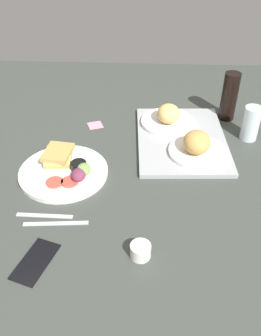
% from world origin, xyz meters
% --- Properties ---
extents(ground_plane, '(1.90, 1.50, 0.03)m').
position_xyz_m(ground_plane, '(0.00, 0.00, -0.01)').
color(ground_plane, '#383D38').
extents(serving_tray, '(0.47, 0.35, 0.02)m').
position_xyz_m(serving_tray, '(-0.21, 0.21, 0.01)').
color(serving_tray, '#9EA0A3').
rests_on(serving_tray, ground_plane).
extents(bread_plate_near, '(0.21, 0.21, 0.08)m').
position_xyz_m(bread_plate_near, '(-0.30, 0.16, 0.04)').
color(bread_plate_near, white).
rests_on(bread_plate_near, serving_tray).
extents(bread_plate_far, '(0.21, 0.21, 0.09)m').
position_xyz_m(bread_plate_far, '(-0.10, 0.26, 0.05)').
color(bread_plate_far, white).
rests_on(bread_plate_far, serving_tray).
extents(plate_with_salad, '(0.30, 0.30, 0.05)m').
position_xyz_m(plate_with_salad, '(0.01, -0.19, 0.02)').
color(plate_with_salad, white).
rests_on(plate_with_salad, ground_plane).
extents(drinking_glass, '(0.06, 0.06, 0.13)m').
position_xyz_m(drinking_glass, '(-0.24, 0.47, 0.07)').
color(drinking_glass, silver).
rests_on(drinking_glass, ground_plane).
extents(soda_bottle, '(0.06, 0.06, 0.20)m').
position_xyz_m(soda_bottle, '(-0.39, 0.41, 0.10)').
color(soda_bottle, black).
rests_on(soda_bottle, ground_plane).
extents(espresso_cup, '(0.06, 0.06, 0.04)m').
position_xyz_m(espresso_cup, '(0.35, 0.07, 0.02)').
color(espresso_cup, silver).
rests_on(espresso_cup, ground_plane).
extents(fork, '(0.02, 0.17, 0.01)m').
position_xyz_m(fork, '(0.21, -0.22, 0.00)').
color(fork, '#B7B7BC').
rests_on(fork, ground_plane).
extents(knife, '(0.03, 0.19, 0.01)m').
position_xyz_m(knife, '(0.24, -0.18, 0.00)').
color(knife, '#B7B7BC').
rests_on(knife, ground_plane).
extents(cell_phone, '(0.16, 0.11, 0.01)m').
position_xyz_m(cell_phone, '(0.38, -0.20, 0.00)').
color(cell_phone, black).
rests_on(cell_phone, ground_plane).
extents(sticky_note, '(0.07, 0.07, 0.00)m').
position_xyz_m(sticky_note, '(-0.31, -0.13, 0.00)').
color(sticky_note, pink).
rests_on(sticky_note, ground_plane).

